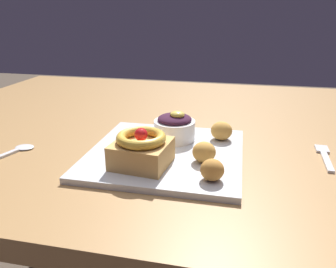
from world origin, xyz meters
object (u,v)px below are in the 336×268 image
object	(u,v)px
front_plate	(166,153)
berry_ramekin	(175,127)
cake_slice	(141,149)
fork	(325,156)
fritter_middle	(212,170)
spoon	(13,152)
fritter_front	(204,152)
fritter_back	(221,131)

from	to	relation	value
front_plate	berry_ramekin	size ratio (longest dim) A/B	3.38
cake_slice	berry_ramekin	xyz separation A→B (m)	(0.03, 0.13, -0.00)
cake_slice	berry_ramekin	size ratio (longest dim) A/B	1.21
berry_ramekin	fork	xyz separation A→B (m)	(0.30, -0.00, -0.04)
fritter_middle	spoon	bearing A→B (deg)	172.98
front_plate	fritter_middle	bearing A→B (deg)	-45.17
cake_slice	fritter_front	world-z (taller)	cake_slice
fritter_middle	spoon	world-z (taller)	fritter_middle
fork	fritter_front	bearing A→B (deg)	115.91
fritter_middle	fork	size ratio (longest dim) A/B	0.31
cake_slice	berry_ramekin	world-z (taller)	cake_slice
fritter_middle	fritter_back	distance (m)	0.19
front_plate	fork	world-z (taller)	front_plate
berry_ramekin	spoon	world-z (taller)	berry_ramekin
berry_ramekin	fritter_middle	size ratio (longest dim) A/B	2.24
cake_slice	fork	bearing A→B (deg)	21.43
fritter_front	fritter_back	world-z (taller)	fritter_back
berry_ramekin	fritter_front	bearing A→B (deg)	-52.74
cake_slice	fritter_back	world-z (taller)	cake_slice
fritter_front	fritter_middle	distance (m)	0.07
cake_slice	fork	size ratio (longest dim) A/B	0.85
fritter_back	berry_ramekin	bearing A→B (deg)	-167.79
berry_ramekin	fork	distance (m)	0.31
fritter_front	fritter_middle	world-z (taller)	fritter_front
front_plate	fritter_middle	world-z (taller)	fritter_middle
berry_ramekin	spoon	xyz separation A→B (m)	(-0.31, -0.11, -0.04)
berry_ramekin	fritter_front	xyz separation A→B (m)	(0.07, -0.10, -0.01)
berry_ramekin	fritter_front	distance (m)	0.12
cake_slice	fritter_front	size ratio (longest dim) A/B	2.47
fritter_front	spoon	xyz separation A→B (m)	(-0.39, -0.02, -0.03)
fritter_middle	fritter_front	bearing A→B (deg)	107.37
fritter_front	fritter_back	xyz separation A→B (m)	(0.02, 0.12, 0.00)
berry_ramekin	fritter_middle	distance (m)	0.19
cake_slice	fritter_middle	size ratio (longest dim) A/B	2.71
fritter_front	fork	bearing A→B (deg)	22.94
cake_slice	fritter_back	distance (m)	0.20
front_plate	fritter_back	bearing A→B (deg)	39.36
berry_ramekin	fritter_back	size ratio (longest dim) A/B	1.92
fritter_front	fork	distance (m)	0.25
spoon	cake_slice	bearing A→B (deg)	-76.07
cake_slice	spoon	world-z (taller)	cake_slice
front_plate	fork	distance (m)	0.32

